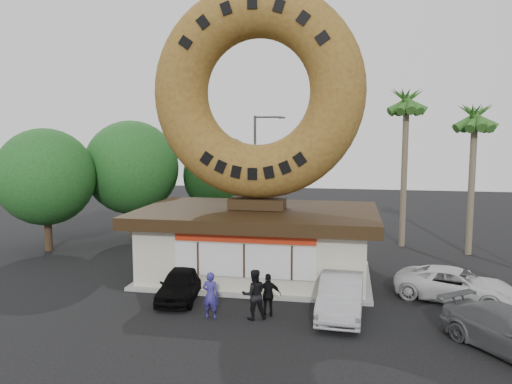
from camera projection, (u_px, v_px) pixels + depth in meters
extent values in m
plane|color=black|center=(228.00, 323.00, 18.14)|extent=(90.00, 90.00, 0.00)
cube|color=beige|center=(257.00, 246.00, 23.82)|extent=(10.00, 6.00, 3.00)
cube|color=#999993|center=(257.00, 275.00, 23.99)|extent=(10.60, 6.60, 0.15)
cube|color=#3F3F3F|center=(257.00, 214.00, 23.63)|extent=(10.00, 6.00, 0.10)
cube|color=black|center=(257.00, 215.00, 23.64)|extent=(11.20, 7.20, 0.55)
cube|color=silver|center=(244.00, 261.00, 20.83)|extent=(6.00, 0.12, 1.40)
cube|color=red|center=(244.00, 237.00, 20.70)|extent=(6.00, 0.10, 0.45)
cube|color=black|center=(257.00, 203.00, 23.58)|extent=(2.60, 1.40, 0.50)
torus|color=olive|center=(257.00, 92.00, 22.96)|extent=(9.86, 2.51, 9.86)
cylinder|color=#473321|center=(133.00, 214.00, 32.36)|extent=(0.44, 0.44, 3.30)
sphere|color=#19471B|center=(132.00, 167.00, 32.00)|extent=(6.00, 6.00, 6.00)
cylinder|color=#473321|center=(223.00, 214.00, 33.34)|extent=(0.44, 0.44, 2.86)
sphere|color=#19471B|center=(223.00, 176.00, 33.03)|extent=(5.20, 5.20, 5.20)
cylinder|color=#473321|center=(48.00, 225.00, 29.10)|extent=(0.44, 0.44, 3.08)
sphere|color=#19471B|center=(46.00, 177.00, 28.77)|extent=(5.60, 5.60, 5.60)
cylinder|color=#726651|center=(404.00, 172.00, 29.91)|extent=(0.36, 0.36, 9.00)
cylinder|color=#726651|center=(472.00, 184.00, 27.87)|extent=(0.36, 0.36, 8.00)
cylinder|color=#59595E|center=(255.00, 175.00, 33.65)|extent=(0.18, 0.18, 8.00)
cylinder|color=#59595E|center=(268.00, 117.00, 33.02)|extent=(1.80, 0.12, 0.12)
cube|color=#59595E|center=(282.00, 118.00, 32.86)|extent=(0.45, 0.20, 0.12)
imported|color=navy|center=(211.00, 295.00, 18.49)|extent=(0.67, 0.47, 1.76)
imported|color=black|center=(254.00, 294.00, 18.40)|extent=(1.11, 1.00, 1.88)
imported|color=black|center=(268.00, 295.00, 18.71)|extent=(1.02, 0.59, 1.63)
imported|color=black|center=(180.00, 284.00, 20.66)|extent=(1.84, 3.85, 1.27)
imported|color=#A0A0A5|center=(341.00, 295.00, 18.88)|extent=(1.78, 4.61, 1.50)
imported|color=#575A5C|center=(512.00, 333.00, 15.53)|extent=(4.35, 4.92, 1.37)
imported|color=silver|center=(456.00, 285.00, 20.43)|extent=(5.26, 3.70, 1.33)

